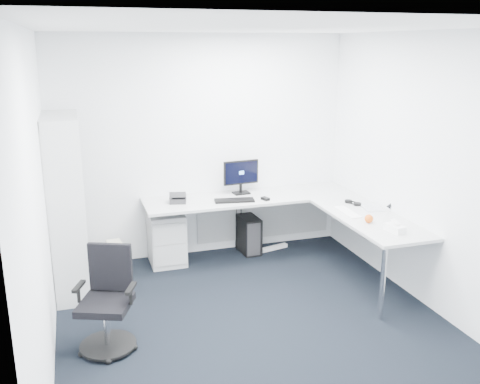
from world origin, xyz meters
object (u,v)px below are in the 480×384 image
object	(u,v)px
laptop	(372,199)
monitor	(241,177)
task_chair	(105,302)
l_desk	(263,236)
bookshelf	(66,206)

from	to	relation	value
laptop	monitor	bearing A→B (deg)	148.46
task_chair	laptop	size ratio (longest dim) A/B	3.01
l_desk	bookshelf	xyz separation A→B (m)	(-2.17, 0.05, 0.56)
bookshelf	monitor	xyz separation A→B (m)	(2.06, 0.45, 0.05)
l_desk	monitor	distance (m)	0.79
bookshelf	task_chair	bearing A→B (deg)	-78.60
bookshelf	task_chair	world-z (taller)	bookshelf
monitor	laptop	world-z (taller)	monitor
l_desk	task_chair	xyz separation A→B (m)	(-1.91, -1.29, 0.06)
monitor	laptop	xyz separation A→B (m)	(1.22, -1.03, -0.11)
bookshelf	monitor	bearing A→B (deg)	12.29
bookshelf	task_chair	xyz separation A→B (m)	(0.27, -1.34, -0.49)
l_desk	laptop	world-z (taller)	laptop
task_chair	laptop	bearing A→B (deg)	36.27
bookshelf	monitor	size ratio (longest dim) A/B	4.20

